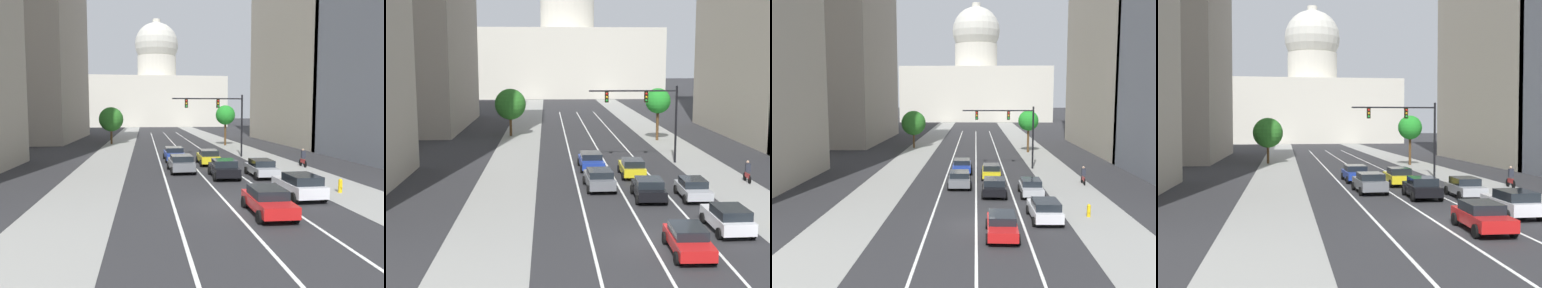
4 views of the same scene
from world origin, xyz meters
TOP-DOWN VIEW (x-y plane):
  - ground_plane at (0.00, 40.00)m, footprint 400.00×400.00m
  - sidewalk_left at (-8.44, 35.00)m, footprint 4.62×130.00m
  - sidewalk_right at (8.44, 35.00)m, footprint 4.62×130.00m
  - lane_stripe_left at (-3.06, 25.00)m, footprint 0.16×90.00m
  - lane_stripe_center at (0.00, 25.00)m, footprint 0.16×90.00m
  - lane_stripe_right at (3.06, 25.00)m, footprint 0.16×90.00m
  - capitol_building at (0.00, 112.31)m, footprint 45.98×22.95m
  - car_yellow at (1.53, 15.64)m, footprint 2.05×4.32m
  - car_gray at (-1.53, 11.62)m, footprint 2.22×4.45m
  - car_silver at (4.59, 8.51)m, footprint 2.00×4.08m
  - car_blue at (-1.53, 18.93)m, footprint 2.18×4.70m
  - car_red at (1.53, -1.86)m, footprint 2.02×4.27m
  - car_white at (4.60, 1.37)m, footprint 2.09×4.20m
  - car_black at (1.53, 8.48)m, footprint 2.23×4.29m
  - traffic_signal_mast at (3.95, 21.40)m, footprint 8.06×0.39m
  - cyclist at (10.09, 13.06)m, footprint 0.37×1.70m
  - street_tree_far_right at (7.59, 35.23)m, footprint 2.94×2.94m
  - street_tree_near_left at (-9.81, 39.84)m, footprint 3.82×3.82m

SIDE VIEW (x-z plane):
  - ground_plane at x=0.00m, z-range 0.00..0.00m
  - sidewalk_left at x=-8.44m, z-range 0.00..0.01m
  - sidewalk_right at x=8.44m, z-range 0.00..0.01m
  - lane_stripe_left at x=-3.06m, z-range 0.01..0.02m
  - lane_stripe_center at x=0.00m, z-range 0.01..0.02m
  - lane_stripe_right at x=3.06m, z-range 0.01..0.02m
  - car_red at x=1.53m, z-range 0.05..1.41m
  - car_silver at x=4.59m, z-range 0.05..1.43m
  - car_blue at x=-1.53m, z-range 0.04..1.47m
  - car_black at x=1.53m, z-range 0.04..1.50m
  - car_yellow at x=1.53m, z-range 0.03..1.53m
  - car_white at x=4.60m, z-range 0.04..1.53m
  - car_gray at x=-1.53m, z-range 0.04..1.54m
  - cyclist at x=10.09m, z-range -0.01..1.71m
  - street_tree_near_left at x=-9.81m, z-range 1.00..6.85m
  - street_tree_far_right at x=7.59m, z-range 1.54..7.64m
  - traffic_signal_mast at x=3.95m, z-range 1.57..8.63m
  - capitol_building at x=0.00m, z-range -6.34..30.80m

